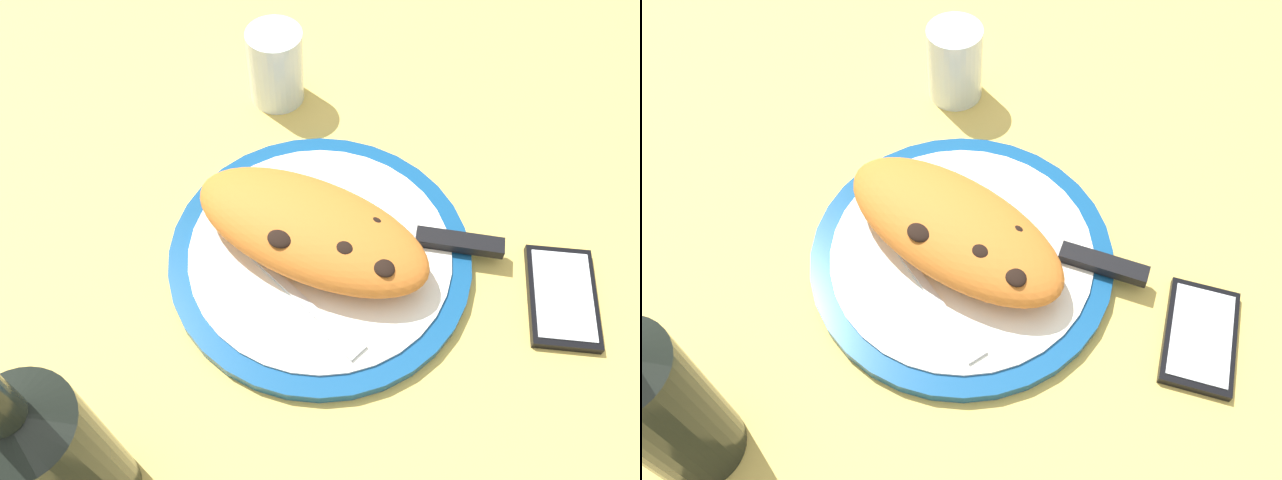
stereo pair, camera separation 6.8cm
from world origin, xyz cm
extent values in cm
cube|color=#DBB756|center=(0.00, 0.00, -1.50)|extent=(150.00, 150.00, 3.00)
cylinder|color=navy|center=(0.00, 0.00, 0.70)|extent=(32.09, 32.09, 1.40)
cylinder|color=white|center=(0.00, 0.00, 1.55)|extent=(27.84, 27.84, 0.30)
ellipsoid|color=orange|center=(-1.15, -0.39, 4.71)|extent=(27.03, 14.89, 6.02)
ellipsoid|color=black|center=(7.70, -0.67, 6.49)|extent=(3.08, 2.75, 0.90)
ellipsoid|color=black|center=(2.64, 0.91, 7.12)|extent=(2.09, 1.95, 0.58)
ellipsoid|color=black|center=(-2.15, -3.63, 6.87)|extent=(3.43, 3.30, 0.94)
ellipsoid|color=black|center=(4.23, 2.84, 6.72)|extent=(2.80, 2.62, 0.78)
ellipsoid|color=black|center=(3.50, -1.10, 7.04)|extent=(2.55, 2.18, 0.84)
cube|color=silver|center=(-0.85, -5.44, 1.90)|extent=(13.54, 3.73, 0.40)
cube|color=silver|center=(7.78, -7.28, 1.90)|extent=(4.37, 2.99, 0.40)
cube|color=silver|center=(1.51, 4.15, 1.90)|extent=(12.90, 6.93, 0.40)
cube|color=black|center=(11.85, 8.76, 2.30)|extent=(9.24, 5.59, 1.20)
cube|color=black|center=(23.44, 9.86, 0.50)|extent=(11.49, 13.49, 1.00)
cube|color=white|center=(23.44, 9.86, 1.08)|extent=(9.93, 11.77, 0.16)
cylinder|color=silver|center=(-18.21, 17.34, 4.94)|extent=(6.76, 6.76, 9.87)
cylinder|color=silver|center=(-18.21, 17.34, 2.63)|extent=(6.22, 6.22, 4.85)
cylinder|color=black|center=(-2.85, -30.86, 9.28)|extent=(8.00, 8.00, 18.56)
cone|color=black|center=(-2.85, -30.86, 19.56)|extent=(8.00, 8.00, 2.00)
camera|label=1|loc=(20.91, -30.98, 60.65)|focal=37.14mm
camera|label=2|loc=(26.18, -26.68, 60.65)|focal=37.14mm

